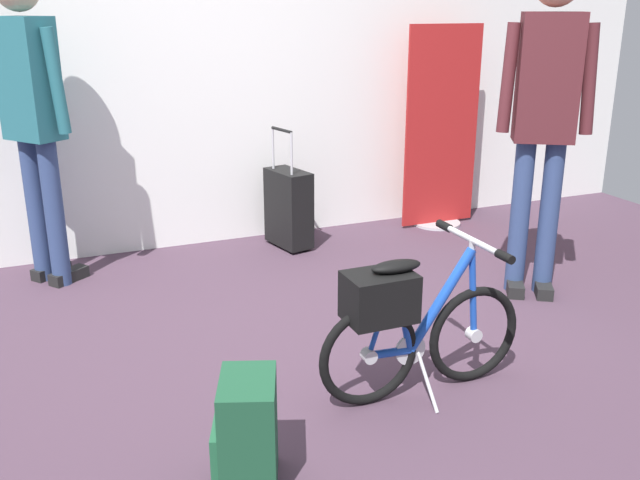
# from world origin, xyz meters

# --- Properties ---
(ground_plane) EXTENTS (7.31, 7.31, 0.00)m
(ground_plane) POSITION_xyz_m (0.00, 0.00, 0.00)
(ground_plane) COLOR #473342
(back_wall) EXTENTS (7.31, 0.10, 2.74)m
(back_wall) POSITION_xyz_m (0.00, 2.02, 1.37)
(back_wall) COLOR white
(back_wall) RESTS_ON ground_plane
(floor_banner_stand) EXTENTS (0.60, 0.36, 1.48)m
(floor_banner_stand) POSITION_xyz_m (1.77, 1.71, 0.65)
(floor_banner_stand) COLOR #B7B7BC
(floor_banner_stand) RESTS_ON ground_plane
(folding_bike_foreground) EXTENTS (0.96, 0.53, 0.69)m
(folding_bike_foreground) POSITION_xyz_m (0.32, -0.39, 0.35)
(folding_bike_foreground) COLOR black
(folding_bike_foreground) RESTS_ON ground_plane
(visitor_near_wall) EXTENTS (0.46, 0.38, 1.83)m
(visitor_near_wall) POSITION_xyz_m (1.57, 0.37, 1.07)
(visitor_near_wall) COLOR navy
(visitor_near_wall) RESTS_ON ground_plane
(visitor_browsing) EXTENTS (0.39, 0.44, 1.80)m
(visitor_browsing) POSITION_xyz_m (-1.01, 1.60, 1.05)
(visitor_browsing) COLOR navy
(visitor_browsing) RESTS_ON ground_plane
(rolling_suitcase) EXTENTS (0.25, 0.39, 0.83)m
(rolling_suitcase) POSITION_xyz_m (0.54, 1.66, 0.28)
(rolling_suitcase) COLOR black
(rolling_suitcase) RESTS_ON ground_plane
(backpack_on_floor) EXTENTS (0.29, 0.33, 0.41)m
(backpack_on_floor) POSITION_xyz_m (-0.48, -0.70, 0.20)
(backpack_on_floor) COLOR #19472D
(backpack_on_floor) RESTS_ON ground_plane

